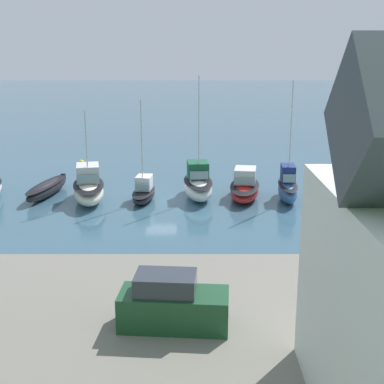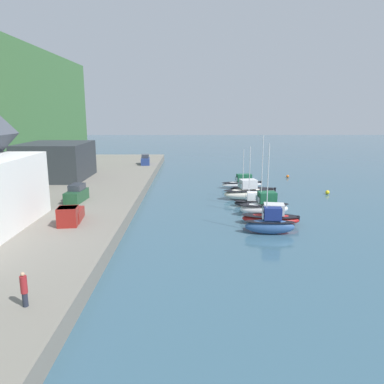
{
  "view_description": "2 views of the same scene",
  "coord_description": "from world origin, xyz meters",
  "px_view_note": "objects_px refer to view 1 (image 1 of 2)",
  "views": [
    {
      "loc": [
        -2.52,
        41.64,
        12.02
      ],
      "look_at": [
        -2.52,
        3.88,
        1.74
      ],
      "focal_mm": 50.0,
      "sensor_mm": 36.0,
      "label": 1
    },
    {
      "loc": [
        -48.04,
        8.42,
        12.71
      ],
      "look_at": [
        0.23,
        8.28,
        2.29
      ],
      "focal_mm": 35.0,
      "sensor_mm": 36.0,
      "label": 2
    }
  ],
  "objects_px": {
    "moored_boat_4": "(89,188)",
    "mooring_buoy_1": "(81,163)",
    "moored_boat_2": "(198,184)",
    "moored_boat_3": "(144,192)",
    "parked_car_0": "(172,304)",
    "moored_boat_1": "(245,187)",
    "moored_boat_5": "(47,188)",
    "moored_boat_0": "(288,187)"
  },
  "relations": [
    {
      "from": "moored_boat_1",
      "to": "moored_boat_5",
      "type": "relative_size",
      "value": 0.93
    },
    {
      "from": "mooring_buoy_1",
      "to": "moored_boat_1",
      "type": "bearing_deg",
      "value": 142.54
    },
    {
      "from": "moored_boat_5",
      "to": "parked_car_0",
      "type": "bearing_deg",
      "value": 124.77
    },
    {
      "from": "moored_boat_1",
      "to": "parked_car_0",
      "type": "height_order",
      "value": "parked_car_0"
    },
    {
      "from": "moored_boat_5",
      "to": "parked_car_0",
      "type": "distance_m",
      "value": 26.85
    },
    {
      "from": "moored_boat_2",
      "to": "parked_car_0",
      "type": "distance_m",
      "value": 23.75
    },
    {
      "from": "moored_boat_4",
      "to": "mooring_buoy_1",
      "type": "bearing_deg",
      "value": -86.8
    },
    {
      "from": "moored_boat_4",
      "to": "moored_boat_0",
      "type": "bearing_deg",
      "value": 170.13
    },
    {
      "from": "moored_boat_2",
      "to": "parked_car_0",
      "type": "relative_size",
      "value": 2.29
    },
    {
      "from": "moored_boat_1",
      "to": "parked_car_0",
      "type": "distance_m",
      "value": 24.3
    },
    {
      "from": "moored_boat_1",
      "to": "moored_boat_3",
      "type": "bearing_deg",
      "value": 15.11
    },
    {
      "from": "moored_boat_1",
      "to": "moored_boat_4",
      "type": "xyz_separation_m",
      "value": [
        12.62,
        1.06,
        0.22
      ]
    },
    {
      "from": "moored_boat_4",
      "to": "parked_car_0",
      "type": "xyz_separation_m",
      "value": [
        -7.53,
        22.64,
        1.35
      ]
    },
    {
      "from": "moored_boat_1",
      "to": "moored_boat_2",
      "type": "relative_size",
      "value": 0.69
    },
    {
      "from": "moored_boat_3",
      "to": "moored_boat_4",
      "type": "bearing_deg",
      "value": 7.38
    },
    {
      "from": "moored_boat_1",
      "to": "parked_car_0",
      "type": "relative_size",
      "value": 1.59
    },
    {
      "from": "moored_boat_0",
      "to": "mooring_buoy_1",
      "type": "bearing_deg",
      "value": -29.74
    },
    {
      "from": "mooring_buoy_1",
      "to": "moored_boat_0",
      "type": "bearing_deg",
      "value": 145.95
    },
    {
      "from": "moored_boat_5",
      "to": "moored_boat_0",
      "type": "bearing_deg",
      "value": -174.3
    },
    {
      "from": "moored_boat_0",
      "to": "parked_car_0",
      "type": "xyz_separation_m",
      "value": [
        8.46,
        22.87,
        1.36
      ]
    },
    {
      "from": "moored_boat_2",
      "to": "moored_boat_4",
      "type": "height_order",
      "value": "moored_boat_2"
    },
    {
      "from": "moored_boat_2",
      "to": "parked_car_0",
      "type": "xyz_separation_m",
      "value": [
        1.25,
        23.68,
        1.33
      ]
    },
    {
      "from": "moored_boat_1",
      "to": "moored_boat_4",
      "type": "height_order",
      "value": "moored_boat_4"
    },
    {
      "from": "moored_boat_3",
      "to": "moored_boat_5",
      "type": "distance_m",
      "value": 8.33
    },
    {
      "from": "moored_boat_3",
      "to": "moored_boat_5",
      "type": "height_order",
      "value": "moored_boat_3"
    },
    {
      "from": "moored_boat_0",
      "to": "moored_boat_1",
      "type": "bearing_deg",
      "value": -9.62
    },
    {
      "from": "moored_boat_0",
      "to": "moored_boat_3",
      "type": "xyz_separation_m",
      "value": [
        11.58,
        0.11,
        -0.35
      ]
    },
    {
      "from": "moored_boat_0",
      "to": "moored_boat_2",
      "type": "distance_m",
      "value": 7.25
    },
    {
      "from": "parked_car_0",
      "to": "mooring_buoy_1",
      "type": "height_order",
      "value": "parked_car_0"
    },
    {
      "from": "moored_boat_3",
      "to": "moored_boat_1",
      "type": "bearing_deg",
      "value": -167.54
    },
    {
      "from": "moored_boat_1",
      "to": "moored_boat_0",
      "type": "bearing_deg",
      "value": 174.63
    },
    {
      "from": "parked_car_0",
      "to": "moored_boat_1",
      "type": "bearing_deg",
      "value": 172.47
    },
    {
      "from": "moored_boat_2",
      "to": "moored_boat_3",
      "type": "distance_m",
      "value": 4.49
    },
    {
      "from": "moored_boat_0",
      "to": "moored_boat_5",
      "type": "xyz_separation_m",
      "value": [
        19.77,
        -1.41,
        -0.47
      ]
    },
    {
      "from": "moored_boat_4",
      "to": "mooring_buoy_1",
      "type": "xyz_separation_m",
      "value": [
        3.27,
        -13.24,
        -0.78
      ]
    },
    {
      "from": "moored_boat_4",
      "to": "parked_car_0",
      "type": "relative_size",
      "value": 1.7
    },
    {
      "from": "moored_boat_5",
      "to": "moored_boat_2",
      "type": "bearing_deg",
      "value": -172.95
    },
    {
      "from": "moored_boat_5",
      "to": "parked_car_0",
      "type": "relative_size",
      "value": 1.71
    },
    {
      "from": "moored_boat_0",
      "to": "mooring_buoy_1",
      "type": "xyz_separation_m",
      "value": [
        19.26,
        -13.01,
        -0.77
      ]
    },
    {
      "from": "moored_boat_0",
      "to": "moored_boat_3",
      "type": "distance_m",
      "value": 11.59
    },
    {
      "from": "moored_boat_4",
      "to": "mooring_buoy_1",
      "type": "relative_size",
      "value": 11.45
    },
    {
      "from": "moored_boat_0",
      "to": "moored_boat_5",
      "type": "distance_m",
      "value": 19.83
    }
  ]
}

